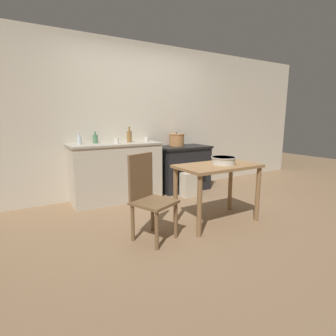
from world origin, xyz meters
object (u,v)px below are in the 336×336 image
object	(u,v)px
stove	(182,168)
cup_center	(117,141)
bottle_far_left	(95,139)
flour_sack	(189,185)
mixing_bowl_large	(223,160)
work_table	(218,175)
chair	(149,195)
stock_pot	(177,140)
bottle_left	(79,140)
bottle_mid_left	(129,136)
cup_center_left	(146,139)

from	to	relation	value
stove	cup_center	bearing A→B (deg)	-177.40
bottle_far_left	cup_center	size ratio (longest dim) A/B	2.34
flour_sack	mixing_bowl_large	bearing A→B (deg)	-102.87
work_table	chair	distance (m)	0.95
work_table	stock_pot	size ratio (longest dim) A/B	3.62
work_table	flour_sack	world-z (taller)	work_table
bottle_left	bottle_mid_left	size ratio (longest dim) A/B	0.64
chair	cup_center	world-z (taller)	cup_center
flour_sack	bottle_left	world-z (taller)	bottle_left
stock_pot	cup_center	world-z (taller)	stock_pot
stock_pot	bottle_left	bearing A→B (deg)	179.31
work_table	bottle_far_left	bearing A→B (deg)	122.10
bottle_mid_left	cup_center_left	xyz separation A→B (m)	(0.27, -0.07, -0.06)
stove	bottle_left	xyz separation A→B (m)	(-1.78, 0.10, 0.57)
bottle_left	bottle_far_left	bearing A→B (deg)	11.05
flour_sack	stock_pot	xyz separation A→B (m)	(0.09, 0.52, 0.71)
cup_center	cup_center_left	bearing A→B (deg)	2.02
flour_sack	stock_pot	distance (m)	0.89
work_table	stock_pot	distance (m)	1.67
stove	mixing_bowl_large	distance (m)	1.63
flour_sack	bottle_mid_left	size ratio (longest dim) A/B	1.61
bottle_left	cup_center_left	size ratio (longest dim) A/B	1.99
stove	cup_center	world-z (taller)	cup_center
stove	stock_pot	size ratio (longest dim) A/B	3.37
mixing_bowl_large	flour_sack	bearing A→B (deg)	77.13
mixing_bowl_large	bottle_left	xyz separation A→B (m)	(-1.37, 1.62, 0.19)
stove	flour_sack	bearing A→B (deg)	-110.26
stock_pot	bottle_far_left	xyz separation A→B (m)	(-1.45, 0.07, 0.07)
stove	cup_center	xyz separation A→B (m)	(-1.26, -0.06, 0.55)
chair	mixing_bowl_large	distance (m)	1.06
flour_sack	cup_center	size ratio (longest dim) A/B	5.23
bottle_left	cup_center_left	distance (m)	1.05
chair	bottle_far_left	world-z (taller)	bottle_far_left
chair	cup_center	bearing A→B (deg)	60.03
chair	stock_pot	world-z (taller)	stock_pot
bottle_mid_left	cup_center	size ratio (longest dim) A/B	3.25
flour_sack	cup_center	xyz separation A→B (m)	(-1.09, 0.38, 0.75)
stove	bottle_far_left	distance (m)	1.64
bottle_far_left	bottle_left	bearing A→B (deg)	-168.95
bottle_left	stock_pot	bearing A→B (deg)	-0.69
stock_pot	mixing_bowl_large	size ratio (longest dim) A/B	0.93
mixing_bowl_large	bottle_left	size ratio (longest dim) A/B	1.88
cup_center_left	cup_center	size ratio (longest dim) A/B	1.05
stove	chair	world-z (taller)	chair
bottle_far_left	cup_center_left	distance (m)	0.81
bottle_left	cup_center	world-z (taller)	bottle_left
cup_center	mixing_bowl_large	bearing A→B (deg)	-60.06
work_table	stock_pot	bearing A→B (deg)	75.57
mixing_bowl_large	bottle_left	distance (m)	2.13
work_table	cup_center_left	bearing A→B (deg)	99.91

